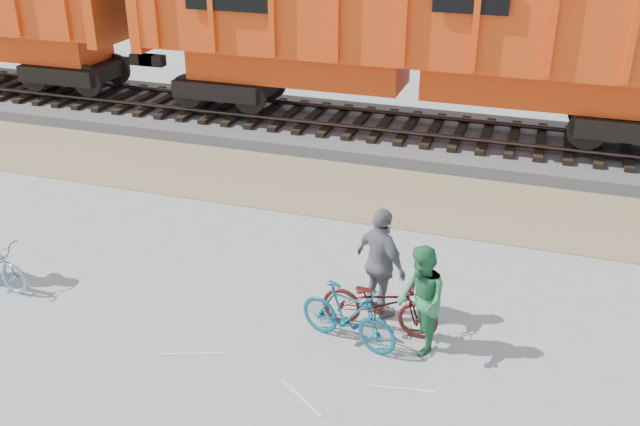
{
  "coord_description": "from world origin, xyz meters",
  "views": [
    {
      "loc": [
        3.38,
        -8.11,
        6.2
      ],
      "look_at": [
        0.15,
        1.5,
        1.37
      ],
      "focal_mm": 40.0,
      "sensor_mm": 36.0,
      "label": 1
    }
  ],
  "objects_px": {
    "person_man": "(421,300)",
    "person_woman": "(381,264)",
    "bicycle_maroon": "(380,303)",
    "hopper_car_center": "(417,22)",
    "bicycle_teal": "(348,315)"
  },
  "relations": [
    {
      "from": "person_man",
      "to": "person_woman",
      "type": "height_order",
      "value": "person_woman"
    },
    {
      "from": "bicycle_maroon",
      "to": "person_woman",
      "type": "xyz_separation_m",
      "value": [
        -0.1,
        0.4,
        0.44
      ]
    },
    {
      "from": "bicycle_maroon",
      "to": "person_man",
      "type": "distance_m",
      "value": 0.78
    },
    {
      "from": "hopper_car_center",
      "to": "bicycle_maroon",
      "type": "xyz_separation_m",
      "value": [
        1.29,
        -8.36,
        -2.54
      ]
    },
    {
      "from": "bicycle_maroon",
      "to": "person_man",
      "type": "height_order",
      "value": "person_man"
    },
    {
      "from": "hopper_car_center",
      "to": "bicycle_teal",
      "type": "bearing_deg",
      "value": -83.95
    },
    {
      "from": "bicycle_teal",
      "to": "person_woman",
      "type": "height_order",
      "value": "person_woman"
    },
    {
      "from": "bicycle_teal",
      "to": "bicycle_maroon",
      "type": "relative_size",
      "value": 0.89
    },
    {
      "from": "hopper_car_center",
      "to": "person_woman",
      "type": "bearing_deg",
      "value": -81.52
    },
    {
      "from": "hopper_car_center",
      "to": "bicycle_teal",
      "type": "distance_m",
      "value": 9.23
    },
    {
      "from": "person_woman",
      "to": "bicycle_teal",
      "type": "bearing_deg",
      "value": 110.55
    },
    {
      "from": "person_man",
      "to": "person_woman",
      "type": "bearing_deg",
      "value": -158.76
    },
    {
      "from": "person_man",
      "to": "bicycle_teal",
      "type": "bearing_deg",
      "value": -105.55
    },
    {
      "from": "person_woman",
      "to": "person_man",
      "type": "bearing_deg",
      "value": 174.69
    },
    {
      "from": "bicycle_teal",
      "to": "bicycle_maroon",
      "type": "distance_m",
      "value": 0.59
    }
  ]
}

